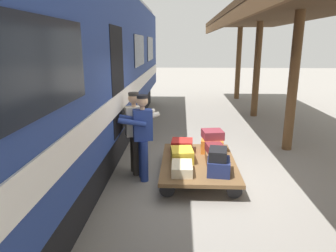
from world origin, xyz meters
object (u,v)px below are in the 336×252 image
Objects in this scene: suitcase_burgundy_valise at (213,134)px; suitcase_navy_fabric at (219,166)px; suitcase_orange_carryall at (212,145)px; suitcase_cream_canvas at (182,168)px; porter_by_door at (135,130)px; porter_in_overalls at (142,135)px; train_car at (40,75)px; suitcase_yellow_case at (182,155)px; suitcase_red_plastic at (182,145)px; suitcase_maroon_trunk at (215,148)px; luggage_cart at (198,163)px; suitcase_brown_leather at (215,157)px; suitcase_black_hardshell at (218,154)px.

suitcase_navy_fabric is at bearing 90.04° from suitcase_burgundy_valise.
suitcase_burgundy_valise reaches higher than suitcase_orange_carryall.
porter_by_door reaches higher than suitcase_cream_canvas.
porter_in_overalls is at bearing -30.95° from suitcase_cream_canvas.
train_car is 3.15m from suitcase_yellow_case.
suitcase_yellow_case is at bearing -178.75° from train_car.
porter_by_door is (0.95, 0.43, 0.45)m from suitcase_red_plastic.
suitcase_yellow_case is 0.67m from suitcase_maroon_trunk.
luggage_cart is at bearing -180.00° from suitcase_yellow_case.
suitcase_brown_leather is 1.53m from porter_in_overalls.
suitcase_maroon_trunk reaches higher than suitcase_navy_fabric.
suitcase_orange_carryall reaches higher than suitcase_red_plastic.
porter_by_door is at bearing -6.81° from suitcase_maroon_trunk.
suitcase_burgundy_valise is (0.00, -0.03, 0.24)m from suitcase_orange_carryall.
suitcase_navy_fabric is (-0.33, 0.60, 0.18)m from luggage_cart.
suitcase_black_hardshell is (0.02, 1.20, 0.22)m from suitcase_orange_carryall.
suitcase_navy_fabric is at bearing 169.52° from suitcase_black_hardshell.
suitcase_orange_carryall is at bearing 91.85° from suitcase_burgundy_valise.
porter_by_door reaches higher than suitcase_red_plastic.
porter_by_door is at bearing -172.50° from train_car.
suitcase_orange_carryall is 1.22m from suitcase_black_hardshell.
suitcase_orange_carryall is 1.16× the size of suitcase_maroon_trunk.
porter_in_overalls reaches higher than suitcase_orange_carryall.
suitcase_burgundy_valise reaches higher than suitcase_navy_fabric.
suitcase_brown_leather is 0.28× the size of porter_by_door.
train_car is 3.66m from suitcase_maroon_trunk.
suitcase_yellow_case is (0.66, 0.00, 0.02)m from suitcase_brown_leather.
suitcase_navy_fabric is 1.09× the size of suitcase_brown_leather.
porter_in_overalls and porter_by_door have the same top height.
suitcase_burgundy_valise is at bearing -89.96° from suitcase_navy_fabric.
suitcase_yellow_case is 0.91m from suitcase_black_hardshell.
suitcase_cream_canvas is at bearing 0.36° from suitcase_black_hardshell.
suitcase_orange_carryall is (-0.00, -1.21, 0.01)m from suitcase_navy_fabric.
train_car reaches higher than porter_by_door.
suitcase_black_hardshell is at bearing -10.48° from suitcase_navy_fabric.
porter_in_overalls reaches higher than suitcase_maroon_trunk.
suitcase_brown_leather is 0.83× the size of suitcase_cream_canvas.
luggage_cart is 1.29× the size of porter_in_overalls.
train_car is at bearing 1.12° from luggage_cart.
suitcase_maroon_trunk is (-0.65, 0.62, 0.16)m from suitcase_red_plastic.
suitcase_orange_carryall is 0.28× the size of porter_in_overalls.
porter_by_door is at bearing -6.11° from suitcase_brown_leather.
suitcase_black_hardshell is at bearing 88.98° from suitcase_orange_carryall.
train_car is 2.11m from porter_by_door.
suitcase_yellow_case is at bearing 0.00° from luggage_cart.
suitcase_red_plastic is 0.80× the size of suitcase_cream_canvas.
suitcase_black_hardshell is 1.23m from suitcase_burgundy_valise.
suitcase_cream_canvas is 1.28× the size of suitcase_black_hardshell.
luggage_cart is 5.00× the size of suitcase_black_hardshell.
suitcase_brown_leather is 0.90m from suitcase_red_plastic.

